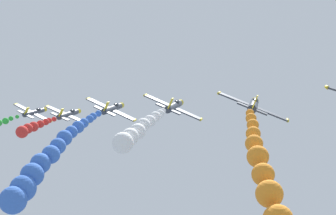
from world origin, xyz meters
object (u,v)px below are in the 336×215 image
object	(u,v)px
airplane_lead	(34,112)
airplane_right_inner	(112,108)
airplane_right_outer	(253,105)
airplane_left_outer	(174,106)
airplane_left_inner	(69,114)

from	to	relation	value
airplane_lead	airplane_right_inner	size ratio (longest dim) A/B	1.00
airplane_lead	airplane_right_outer	world-z (taller)	airplane_right_outer
airplane_lead	airplane_left_outer	bearing A→B (deg)	-38.40
airplane_left_inner	airplane_right_inner	xyz separation A→B (m)	(12.76, -10.56, 2.67)
airplane_left_outer	airplane_right_outer	size ratio (longest dim) A/B	1.00
airplane_left_inner	airplane_left_outer	bearing A→B (deg)	-38.20
airplane_right_inner	airplane_left_outer	size ratio (longest dim) A/B	1.00
airplane_left_outer	airplane_right_outer	world-z (taller)	airplane_right_outer
airplane_left_inner	airplane_left_outer	distance (m)	32.99
airplane_right_outer	airplane_lead	bearing A→B (deg)	141.57
airplane_left_outer	airplane_lead	bearing A→B (deg)	141.60
airplane_lead	airplane_right_inner	bearing A→B (deg)	-39.22
airplane_lead	airplane_right_inner	distance (m)	32.92
airplane_right_inner	airplane_left_outer	xyz separation A→B (m)	(12.93, -9.66, 1.76)
airplane_lead	airplane_right_inner	xyz separation A→B (m)	(25.33, -20.68, 3.82)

